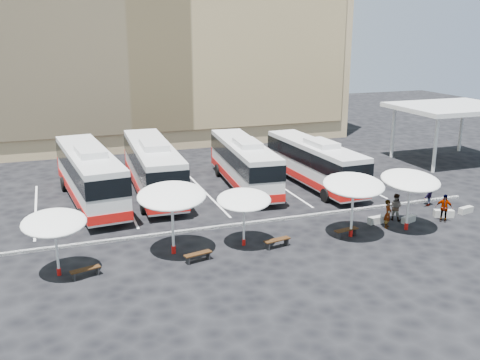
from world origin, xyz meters
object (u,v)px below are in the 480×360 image
object	(u,v)px
passenger_1	(396,207)
passenger_3	(428,194)
passenger_2	(444,208)
bus_2	(244,162)
wood_bench_3	(346,231)
bus_3	(314,162)
wood_bench_2	(277,241)
bus_0	(89,174)
conc_bench_2	(444,213)
conc_bench_1	(409,219)
sunshade_4	(410,181)
passenger_0	(388,214)
sunshade_2	(244,200)
conc_bench_0	(377,220)
sunshade_0	(54,223)
wood_bench_0	(85,271)
conc_bench_3	(466,210)
wood_bench_1	(198,255)
sunshade_1	(172,196)
bus_1	(153,166)
sunshade_3	(354,185)

from	to	relation	value
passenger_1	passenger_3	size ratio (longest dim) A/B	1.03
passenger_2	bus_2	bearing A→B (deg)	172.38
wood_bench_3	passenger_3	world-z (taller)	passenger_3
bus_3	passenger_3	size ratio (longest dim) A/B	6.93
bus_2	wood_bench_2	size ratio (longest dim) A/B	7.54
bus_0	bus_2	distance (m)	11.51
conc_bench_2	conc_bench_1	bearing A→B (deg)	-178.28
sunshade_4	conc_bench_2	size ratio (longest dim) A/B	3.08
passenger_2	passenger_0	bearing A→B (deg)	-139.51
sunshade_2	conc_bench_0	xyz separation A→B (m)	(9.15, 0.51, -2.49)
wood_bench_2	conc_bench_2	size ratio (longest dim) A/B	1.30
sunshade_0	wood_bench_3	distance (m)	16.35
sunshade_2	wood_bench_3	size ratio (longest dim) A/B	2.43
wood_bench_0	passenger_3	world-z (taller)	passenger_3
sunshade_4	conc_bench_0	bearing A→B (deg)	124.94
conc_bench_3	wood_bench_1	bearing A→B (deg)	-175.66
sunshade_1	sunshade_4	distance (m)	14.30
conc_bench_1	passenger_0	distance (m)	1.99
wood_bench_0	wood_bench_1	distance (m)	5.75
bus_2	conc_bench_0	world-z (taller)	bus_2
bus_1	passenger_2	world-z (taller)	bus_1
sunshade_0	passenger_1	world-z (taller)	sunshade_0
conc_bench_0	conc_bench_3	xyz separation A→B (m)	(6.72, -0.33, -0.01)
sunshade_2	passenger_0	bearing A→B (deg)	-2.31
bus_0	passenger_1	xyz separation A→B (m)	(18.10, -10.30, -1.23)
wood_bench_0	wood_bench_1	xyz separation A→B (m)	(5.75, -0.07, 0.01)
sunshade_2	passenger_0	size ratio (longest dim) A/B	2.13
sunshade_0	wood_bench_2	xyz separation A→B (m)	(11.67, -0.42, -2.41)
bus_0	wood_bench_0	bearing A→B (deg)	-101.67
conc_bench_2	bus_0	bearing A→B (deg)	153.14
bus_3	sunshade_1	xyz separation A→B (m)	(-13.26, -9.21, 1.36)
sunshade_2	passenger_0	world-z (taller)	sunshade_2
bus_0	passenger_1	bearing A→B (deg)	-35.29
wood_bench_3	wood_bench_1	bearing A→B (deg)	-177.31
conc_bench_1	bus_1	bearing A→B (deg)	140.49
wood_bench_2	passenger_0	bearing A→B (deg)	4.08
bus_3	passenger_1	bearing A→B (deg)	-83.40
bus_2	sunshade_0	bearing A→B (deg)	-135.81
wood_bench_0	passenger_2	distance (m)	22.15
bus_3	sunshade_0	bearing A→B (deg)	-154.80
wood_bench_0	conc_bench_1	xyz separation A→B (m)	(19.93, 1.16, -0.15)
conc_bench_1	passenger_3	world-z (taller)	passenger_3
sunshade_3	sunshade_1	bearing A→B (deg)	174.05
sunshade_4	conc_bench_1	world-z (taller)	sunshade_4
bus_0	bus_2	size ratio (longest dim) A/B	1.07
bus_3	conc_bench_1	distance (m)	9.80
bus_3	wood_bench_3	distance (m)	10.82
sunshade_4	wood_bench_3	bearing A→B (deg)	176.91
bus_2	sunshade_3	bearing A→B (deg)	-73.60
conc_bench_3	conc_bench_0	bearing A→B (deg)	177.20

